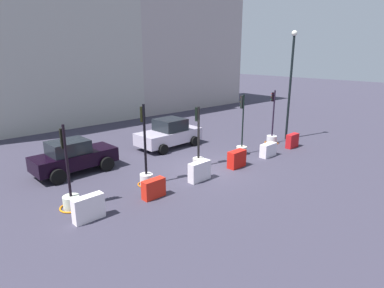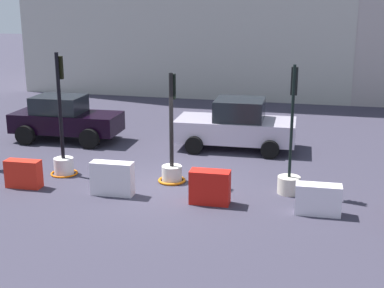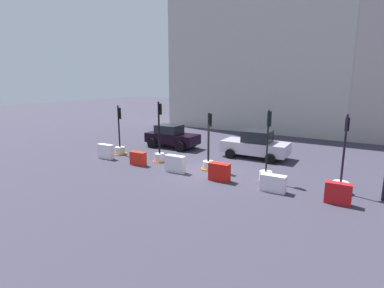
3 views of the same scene
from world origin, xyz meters
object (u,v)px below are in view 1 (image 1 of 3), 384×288
traffic_light_4 (272,135)px  construction_barrier_5 (292,141)px  car_black_sedan (73,157)px  construction_barrier_2 (199,171)px  construction_barrier_4 (268,150)px  car_silver_hatchback (169,134)px  traffic_light_0 (71,195)px  traffic_light_1 (146,170)px  traffic_light_2 (198,156)px  construction_barrier_0 (88,208)px  construction_barrier_3 (237,159)px  traffic_light_3 (242,143)px  street_lamp_post (291,77)px  construction_barrier_1 (154,189)px

traffic_light_4 → construction_barrier_5: (0.08, -1.45, -0.10)m
car_black_sedan → construction_barrier_2: bearing=-51.7°
construction_barrier_4 → car_silver_hatchback: 6.16m
traffic_light_0 → car_black_sedan: bearing=65.4°
traffic_light_1 → traffic_light_2: (3.35, 0.14, -0.09)m
construction_barrier_0 → construction_barrier_3: size_ratio=1.08×
traffic_light_3 → construction_barrier_4: 1.56m
traffic_light_3 → traffic_light_2: bearing=177.7°
car_black_sedan → car_silver_hatchback: bearing=4.2°
traffic_light_2 → construction_barrier_0: 6.85m
construction_barrier_0 → street_lamp_post: size_ratio=0.16×
traffic_light_4 → car_silver_hatchback: 6.72m
traffic_light_0 → traffic_light_3: (10.14, -0.02, 0.13)m
construction_barrier_4 → car_black_sedan: (-9.28, 4.93, 0.45)m
construction_barrier_3 → car_black_sedan: size_ratio=0.26×
traffic_light_4 → car_silver_hatchback: traffic_light_4 is taller
traffic_light_4 → construction_barrier_3: traffic_light_4 is taller
traffic_light_3 → construction_barrier_3: (-1.93, -1.26, -0.23)m
construction_barrier_1 → traffic_light_2: bearing=20.6°
traffic_light_0 → construction_barrier_1: traffic_light_0 is taller
traffic_light_1 → traffic_light_2: traffic_light_1 is taller
traffic_light_2 → car_black_sedan: (-5.14, 3.49, 0.23)m
construction_barrier_1 → construction_barrier_5: construction_barrier_5 is taller
construction_barrier_2 → construction_barrier_5: bearing=0.1°
traffic_light_2 → construction_barrier_5: 6.91m
traffic_light_3 → traffic_light_1: bearing=-180.0°
traffic_light_2 → construction_barrier_1: (-3.90, -1.47, -0.21)m
traffic_light_4 → construction_barrier_4: (-2.54, -1.50, -0.15)m
traffic_light_3 → car_black_sedan: (-8.49, 3.63, 0.16)m
traffic_light_0 → construction_barrier_0: size_ratio=2.91×
construction_barrier_0 → construction_barrier_1: (2.79, -0.04, -0.06)m
construction_barrier_5 → traffic_light_3: bearing=159.7°
traffic_light_3 → traffic_light_4: 3.34m
traffic_light_3 → construction_barrier_4: traffic_light_3 is taller
traffic_light_3 → construction_barrier_0: bearing=-172.7°
traffic_light_1 → traffic_light_3: (6.70, 0.00, -0.02)m
traffic_light_1 → construction_barrier_2: bearing=-31.3°
traffic_light_4 → traffic_light_1: bearing=-178.9°
traffic_light_4 → construction_barrier_1: (-10.59, -1.52, -0.14)m
traffic_light_1 → car_silver_hatchback: bearing=41.9°
traffic_light_3 → traffic_light_4: size_ratio=1.01×
car_silver_hatchback → traffic_light_2: bearing=-107.2°
traffic_light_0 → traffic_light_4: (13.47, 0.17, -0.01)m
traffic_light_4 → construction_barrier_4: size_ratio=3.08×
traffic_light_0 → car_black_sedan: 3.98m
traffic_light_1 → car_black_sedan: traffic_light_1 is taller
construction_barrier_4 → car_black_sedan: 10.52m
traffic_light_0 → construction_barrier_0: bearing=-85.9°
traffic_light_0 → car_silver_hatchback: traffic_light_0 is taller
construction_barrier_1 → street_lamp_post: size_ratio=0.14×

